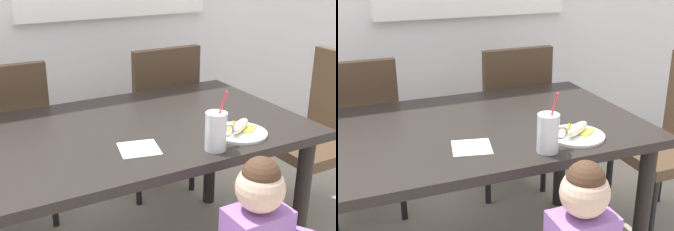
% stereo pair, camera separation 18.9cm
% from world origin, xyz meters
% --- Properties ---
extents(dining_table, '(1.52, 0.91, 0.76)m').
position_xyz_m(dining_table, '(0.00, 0.00, 0.66)').
color(dining_table, black).
rests_on(dining_table, ground).
extents(dining_chair_left, '(0.44, 0.44, 0.96)m').
position_xyz_m(dining_chair_left, '(-0.43, 0.67, 0.54)').
color(dining_chair_left, '#4C3826').
rests_on(dining_chair_left, ground).
extents(dining_chair_right, '(0.44, 0.44, 0.96)m').
position_xyz_m(dining_chair_right, '(0.47, 0.66, 0.54)').
color(dining_chair_right, '#4C3826').
rests_on(dining_chair_right, ground).
extents(dining_chair_far, '(0.44, 0.44, 0.96)m').
position_xyz_m(dining_chair_far, '(1.16, -0.02, 0.54)').
color(dining_chair_far, '#4C3826').
rests_on(dining_chair_far, ground).
extents(milk_cup, '(0.13, 0.09, 0.25)m').
position_xyz_m(milk_cup, '(0.20, -0.37, 0.83)').
color(milk_cup, silver).
rests_on(milk_cup, dining_table).
extents(snack_plate, '(0.23, 0.23, 0.01)m').
position_xyz_m(snack_plate, '(0.37, -0.29, 0.76)').
color(snack_plate, white).
rests_on(snack_plate, dining_table).
extents(peeled_banana, '(0.17, 0.15, 0.07)m').
position_xyz_m(peeled_banana, '(0.38, -0.28, 0.79)').
color(peeled_banana, '#F4EAC6').
rests_on(peeled_banana, snack_plate).
extents(paper_napkin, '(0.18, 0.18, 0.00)m').
position_xyz_m(paper_napkin, '(-0.06, -0.23, 0.76)').
color(paper_napkin, white).
rests_on(paper_napkin, dining_table).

